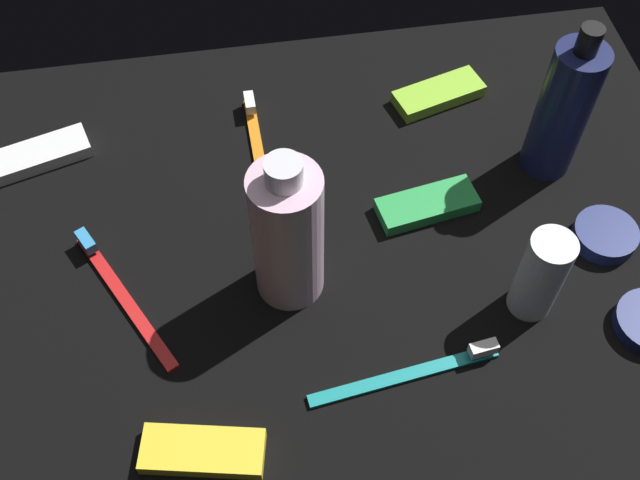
{
  "coord_description": "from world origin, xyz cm",
  "views": [
    {
      "loc": [
        -6.62,
        -40.92,
        63.98
      ],
      "look_at": [
        0.0,
        0.0,
        3.0
      ],
      "focal_mm": 42.79,
      "sensor_mm": 36.0,
      "label": 1
    }
  ],
  "objects_px": {
    "bodywash_bottle": "(288,234)",
    "toothbrush_orange": "(258,150)",
    "deodorant_stick": "(541,275)",
    "snack_bar_yellow": "(203,451)",
    "cream_tin_right": "(605,235)",
    "snack_bar_white": "(41,154)",
    "snack_bar_lime": "(438,94)",
    "lotion_bottle": "(563,110)",
    "toothbrush_red": "(119,290)",
    "toothbrush_teal": "(416,371)",
    "snack_bar_green": "(427,205)"
  },
  "relations": [
    {
      "from": "bodywash_bottle",
      "to": "snack_bar_yellow",
      "type": "height_order",
      "value": "bodywash_bottle"
    },
    {
      "from": "toothbrush_teal",
      "to": "cream_tin_right",
      "type": "relative_size",
      "value": 2.81
    },
    {
      "from": "bodywash_bottle",
      "to": "toothbrush_red",
      "type": "distance_m",
      "value": 0.18
    },
    {
      "from": "lotion_bottle",
      "to": "deodorant_stick",
      "type": "relative_size",
      "value": 1.81
    },
    {
      "from": "snack_bar_green",
      "to": "deodorant_stick",
      "type": "bearing_deg",
      "value": -70.24
    },
    {
      "from": "toothbrush_red",
      "to": "snack_bar_lime",
      "type": "relative_size",
      "value": 1.59
    },
    {
      "from": "deodorant_stick",
      "to": "snack_bar_lime",
      "type": "bearing_deg",
      "value": 93.89
    },
    {
      "from": "toothbrush_teal",
      "to": "snack_bar_yellow",
      "type": "height_order",
      "value": "toothbrush_teal"
    },
    {
      "from": "bodywash_bottle",
      "to": "toothbrush_red",
      "type": "bearing_deg",
      "value": 175.28
    },
    {
      "from": "snack_bar_white",
      "to": "snack_bar_lime",
      "type": "bearing_deg",
      "value": -13.48
    },
    {
      "from": "toothbrush_teal",
      "to": "snack_bar_white",
      "type": "xyz_separation_m",
      "value": [
        -0.34,
        0.31,
        0.0
      ]
    },
    {
      "from": "cream_tin_right",
      "to": "lotion_bottle",
      "type": "bearing_deg",
      "value": 103.49
    },
    {
      "from": "lotion_bottle",
      "to": "toothbrush_orange",
      "type": "xyz_separation_m",
      "value": [
        -0.31,
        0.06,
        -0.08
      ]
    },
    {
      "from": "bodywash_bottle",
      "to": "toothbrush_orange",
      "type": "bearing_deg",
      "value": 94.19
    },
    {
      "from": "lotion_bottle",
      "to": "bodywash_bottle",
      "type": "xyz_separation_m",
      "value": [
        -0.29,
        -0.11,
        0.0
      ]
    },
    {
      "from": "toothbrush_orange",
      "to": "toothbrush_red",
      "type": "bearing_deg",
      "value": -134.43
    },
    {
      "from": "deodorant_stick",
      "to": "cream_tin_right",
      "type": "relative_size",
      "value": 1.6
    },
    {
      "from": "lotion_bottle",
      "to": "toothbrush_red",
      "type": "relative_size",
      "value": 1.12
    },
    {
      "from": "lotion_bottle",
      "to": "bodywash_bottle",
      "type": "relative_size",
      "value": 1.03
    },
    {
      "from": "bodywash_bottle",
      "to": "toothbrush_red",
      "type": "relative_size",
      "value": 1.09
    },
    {
      "from": "lotion_bottle",
      "to": "snack_bar_green",
      "type": "relative_size",
      "value": 1.78
    },
    {
      "from": "deodorant_stick",
      "to": "snack_bar_white",
      "type": "xyz_separation_m",
      "value": [
        -0.47,
        0.26,
        -0.04
      ]
    },
    {
      "from": "snack_bar_yellow",
      "to": "cream_tin_right",
      "type": "height_order",
      "value": "cream_tin_right"
    },
    {
      "from": "lotion_bottle",
      "to": "toothbrush_red",
      "type": "distance_m",
      "value": 0.47
    },
    {
      "from": "toothbrush_teal",
      "to": "snack_bar_yellow",
      "type": "distance_m",
      "value": 0.2
    },
    {
      "from": "toothbrush_teal",
      "to": "snack_bar_green",
      "type": "height_order",
      "value": "toothbrush_teal"
    },
    {
      "from": "bodywash_bottle",
      "to": "snack_bar_lime",
      "type": "bearing_deg",
      "value": 47.11
    },
    {
      "from": "toothbrush_teal",
      "to": "cream_tin_right",
      "type": "height_order",
      "value": "toothbrush_teal"
    },
    {
      "from": "bodywash_bottle",
      "to": "snack_bar_lime",
      "type": "height_order",
      "value": "bodywash_bottle"
    },
    {
      "from": "snack_bar_white",
      "to": "snack_bar_yellow",
      "type": "bearing_deg",
      "value": -83.29
    },
    {
      "from": "toothbrush_teal",
      "to": "snack_bar_white",
      "type": "bearing_deg",
      "value": 137.73
    },
    {
      "from": "lotion_bottle",
      "to": "deodorant_stick",
      "type": "distance_m",
      "value": 0.18
    },
    {
      "from": "toothbrush_orange",
      "to": "cream_tin_right",
      "type": "xyz_separation_m",
      "value": [
        0.33,
        -0.17,
        0.0
      ]
    },
    {
      "from": "snack_bar_white",
      "to": "snack_bar_lime",
      "type": "height_order",
      "value": "same"
    },
    {
      "from": "snack_bar_lime",
      "to": "snack_bar_green",
      "type": "relative_size",
      "value": 1.0
    },
    {
      "from": "snack_bar_lime",
      "to": "toothbrush_teal",
      "type": "bearing_deg",
      "value": -123.42
    },
    {
      "from": "toothbrush_orange",
      "to": "toothbrush_teal",
      "type": "bearing_deg",
      "value": -68.58
    },
    {
      "from": "deodorant_stick",
      "to": "toothbrush_orange",
      "type": "relative_size",
      "value": 0.57
    },
    {
      "from": "deodorant_stick",
      "to": "snack_bar_yellow",
      "type": "relative_size",
      "value": 0.98
    },
    {
      "from": "snack_bar_lime",
      "to": "snack_bar_yellow",
      "type": "bearing_deg",
      "value": -144.5
    },
    {
      "from": "bodywash_bottle",
      "to": "cream_tin_right",
      "type": "height_order",
      "value": "bodywash_bottle"
    },
    {
      "from": "bodywash_bottle",
      "to": "cream_tin_right",
      "type": "relative_size",
      "value": 2.81
    },
    {
      "from": "toothbrush_red",
      "to": "snack_bar_green",
      "type": "xyz_separation_m",
      "value": [
        0.32,
        0.05,
        0.0
      ]
    },
    {
      "from": "snack_bar_lime",
      "to": "toothbrush_orange",
      "type": "bearing_deg",
      "value": 177.09
    },
    {
      "from": "deodorant_stick",
      "to": "toothbrush_red",
      "type": "distance_m",
      "value": 0.4
    },
    {
      "from": "bodywash_bottle",
      "to": "snack_bar_white",
      "type": "distance_m",
      "value": 0.33
    },
    {
      "from": "bodywash_bottle",
      "to": "toothbrush_teal",
      "type": "relative_size",
      "value": 1.0
    },
    {
      "from": "lotion_bottle",
      "to": "cream_tin_right",
      "type": "relative_size",
      "value": 2.89
    },
    {
      "from": "deodorant_stick",
      "to": "snack_bar_white",
      "type": "distance_m",
      "value": 0.54
    },
    {
      "from": "deodorant_stick",
      "to": "snack_bar_green",
      "type": "bearing_deg",
      "value": 119.22
    }
  ]
}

